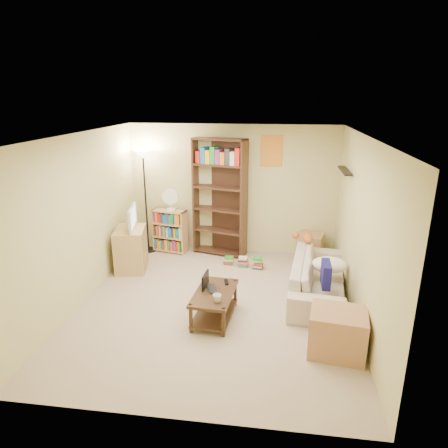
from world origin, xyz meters
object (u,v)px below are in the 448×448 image
(floor_lamp, at_px, (144,172))
(end_cabinet, at_px, (337,332))
(tabby_cat, at_px, (306,237))
(tv_stand, at_px, (131,249))
(mug, at_px, (217,298))
(sofa, at_px, (318,278))
(desk_fan, at_px, (170,199))
(coffee_table, at_px, (214,301))
(tall_bookshelf, at_px, (220,195))
(side_table, at_px, (310,247))
(short_bookshelf, at_px, (170,231))
(television, at_px, (129,218))
(laptop, at_px, (215,288))

(floor_lamp, bearing_deg, end_cabinet, -41.35)
(tabby_cat, relative_size, tv_stand, 0.62)
(mug, distance_m, end_cabinet, 1.56)
(sofa, xyz_separation_m, mug, (-1.42, -1.18, 0.17))
(sofa, distance_m, mug, 1.85)
(floor_lamp, bearing_deg, desk_fan, -1.60)
(mug, distance_m, floor_lamp, 3.40)
(coffee_table, height_order, mug, mug)
(tv_stand, bearing_deg, tall_bookshelf, 21.02)
(tabby_cat, distance_m, end_cabinet, 2.33)
(tv_stand, bearing_deg, coffee_table, -51.77)
(coffee_table, height_order, tv_stand, tv_stand)
(side_table, xyz_separation_m, end_cabinet, (0.13, -2.91, 0.02))
(tabby_cat, bearing_deg, floor_lamp, 167.94)
(mug, distance_m, short_bookshelf, 2.99)
(sofa, distance_m, television, 3.37)
(sofa, xyz_separation_m, floor_lamp, (-3.23, 1.46, 1.32))
(television, xyz_separation_m, end_cabinet, (3.35, -2.04, -0.68))
(tall_bookshelf, bearing_deg, short_bookshelf, -163.18)
(short_bookshelf, bearing_deg, television, -105.07)
(laptop, xyz_separation_m, floor_lamp, (-1.72, 2.28, 1.19))
(side_table, bearing_deg, end_cabinet, -87.51)
(mug, xyz_separation_m, side_table, (1.39, 2.61, -0.21))
(sofa, distance_m, coffee_table, 1.75)
(laptop, relative_size, mug, 2.34)
(laptop, xyz_separation_m, end_cabinet, (1.61, -0.65, -0.15))
(sofa, bearing_deg, tabby_cat, 18.61)
(tabby_cat, height_order, tv_stand, tv_stand)
(tv_stand, distance_m, end_cabinet, 3.93)
(desk_fan, xyz_separation_m, floor_lamp, (-0.50, 0.01, 0.52))
(side_table, bearing_deg, mug, -118.01)
(tv_stand, height_order, television, television)
(laptop, bearing_deg, tabby_cat, -59.38)
(side_table, height_order, end_cabinet, end_cabinet)
(coffee_table, distance_m, desk_fan, 2.78)
(coffee_table, distance_m, tv_stand, 2.30)
(television, height_order, floor_lamp, floor_lamp)
(tall_bookshelf, distance_m, desk_fan, 0.96)
(coffee_table, relative_size, mug, 6.93)
(tall_bookshelf, xyz_separation_m, end_cabinet, (1.88, -2.99, -0.92))
(coffee_table, distance_m, laptop, 0.18)
(coffee_table, bearing_deg, sofa, 35.79)
(laptop, bearing_deg, mug, 173.99)
(end_cabinet, bearing_deg, coffee_table, 160.60)
(mug, distance_m, desk_fan, 3.00)
(desk_fan, height_order, floor_lamp, floor_lamp)
(mug, relative_size, desk_fan, 0.32)
(mug, xyz_separation_m, floor_lamp, (-1.81, 2.64, 1.14))
(floor_lamp, height_order, side_table, floor_lamp)
(sofa, xyz_separation_m, side_table, (-0.03, 1.43, -0.04))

